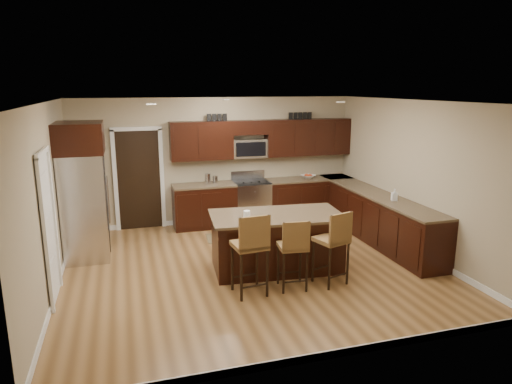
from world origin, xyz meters
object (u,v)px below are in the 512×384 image
object	(u,v)px
range	(251,202)
stool_left	(251,245)
refrigerator	(84,190)
stool_right	(334,240)
island	(276,243)
stool_mid	(294,246)

from	to	relation	value
range	stool_left	xyz separation A→B (m)	(-0.97, -3.44, 0.29)
refrigerator	stool_right	bearing A→B (deg)	-32.10
island	refrigerator	distance (m)	3.40
stool_left	stool_mid	bearing A→B (deg)	-4.74
refrigerator	stool_mid	bearing A→B (deg)	-37.31
stool_left	stool_right	bearing A→B (deg)	-5.17
island	stool_left	bearing A→B (deg)	-122.93
stool_left	refrigerator	size ratio (longest dim) A/B	0.52
stool_mid	island	bearing A→B (deg)	94.00
range	stool_left	size ratio (longest dim) A/B	0.91
range	island	distance (m)	2.61
range	stool_left	bearing A→B (deg)	-105.78
stool_left	stool_mid	size ratio (longest dim) A/B	1.13
range	stool_right	bearing A→B (deg)	-84.84
range	refrigerator	size ratio (longest dim) A/B	0.47
range	refrigerator	world-z (taller)	refrigerator
stool_mid	stool_left	bearing A→B (deg)	-173.43
stool_right	island	bearing A→B (deg)	108.84
range	stool_mid	world-z (taller)	range
stool_left	refrigerator	xyz separation A→B (m)	(-2.33, 2.27, 0.45)
refrigerator	range	bearing A→B (deg)	19.55
stool_mid	refrigerator	xyz separation A→B (m)	(-2.97, 2.26, 0.53)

